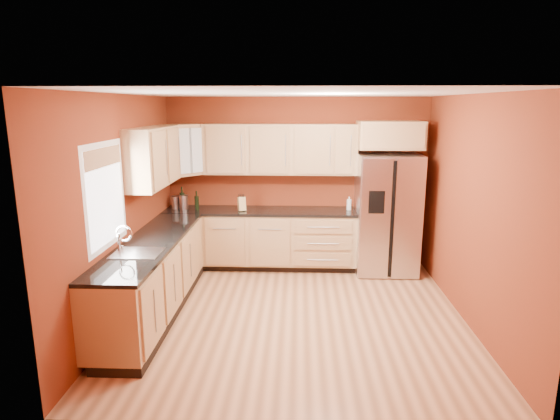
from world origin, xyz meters
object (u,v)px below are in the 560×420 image
(wine_bottle_a, at_px, (182,198))
(knife_block, at_px, (242,204))
(refrigerator, at_px, (387,214))
(canister_left, at_px, (184,202))
(soap_dispenser, at_px, (349,203))

(wine_bottle_a, bearing_deg, knife_block, -6.56)
(refrigerator, xyz_separation_m, canister_left, (-3.06, 0.05, 0.14))
(canister_left, relative_size, wine_bottle_a, 0.64)
(wine_bottle_a, distance_m, soap_dispenser, 2.55)
(canister_left, bearing_deg, refrigerator, -0.90)
(knife_block, bearing_deg, refrigerator, -20.87)
(canister_left, distance_m, wine_bottle_a, 0.08)
(canister_left, bearing_deg, soap_dispenser, 1.48)
(refrigerator, distance_m, knife_block, 2.17)
(wine_bottle_a, xyz_separation_m, soap_dispenser, (2.54, 0.02, -0.07))
(refrigerator, bearing_deg, wine_bottle_a, 178.21)
(refrigerator, relative_size, soap_dispenser, 8.81)
(wine_bottle_a, bearing_deg, soap_dispenser, 0.37)
(soap_dispenser, bearing_deg, refrigerator, -11.64)
(refrigerator, relative_size, wine_bottle_a, 5.22)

